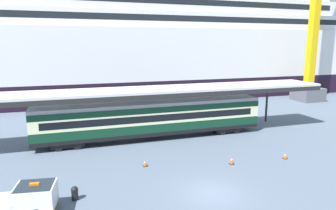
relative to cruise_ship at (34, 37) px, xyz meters
name	(u,v)px	position (x,y,z in m)	size (l,w,h in m)	color
ground_plane	(213,194)	(14.65, -44.10, -11.41)	(400.00, 400.00, 0.00)	slate
cruise_ship	(34,37)	(0.00, 0.00, 0.00)	(136.11, 22.82, 34.17)	black
platform_canopy	(151,91)	(14.02, -30.19, -6.18)	(41.06, 5.07, 5.48)	silver
train_carriage	(153,118)	(14.02, -30.61, -9.10)	(24.64, 2.81, 4.11)	black
service_truck	(19,200)	(2.37, -42.91, -10.42)	(5.44, 2.82, 2.02)	white
traffic_cone_near	(145,163)	(11.35, -37.90, -11.11)	(0.36, 0.36, 0.62)	black
traffic_cone_mid	(285,155)	(23.83, -40.13, -11.11)	(0.36, 0.36, 0.62)	black
traffic_cone_far	(232,160)	(18.57, -39.78, -11.05)	(0.36, 0.36, 0.73)	black
dockside_crane	(316,18)	(47.31, -17.19, 3.28)	(10.20, 4.40, 49.02)	#595960
quay_bollard	(75,193)	(5.55, -42.00, -10.89)	(0.48, 0.48, 0.96)	black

